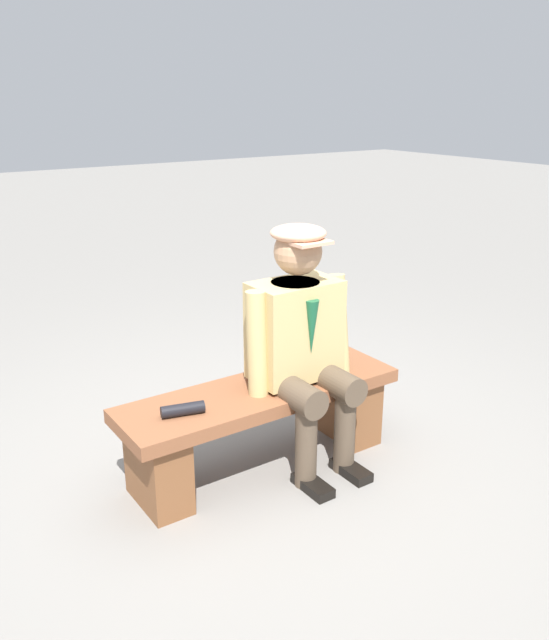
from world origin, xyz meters
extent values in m
plane|color=gray|center=(0.00, 0.00, 0.00)|extent=(30.00, 30.00, 0.00)
cube|color=brown|center=(0.00, 0.00, 0.41)|extent=(1.50, 0.44, 0.07)
cube|color=brown|center=(-0.58, 0.00, 0.19)|extent=(0.19, 0.37, 0.38)
cube|color=brown|center=(0.58, 0.00, 0.19)|extent=(0.19, 0.37, 0.38)
cube|color=tan|center=(-0.21, 0.00, 0.72)|extent=(0.45, 0.27, 0.51)
cylinder|color=#1E2338|center=(-0.21, 0.00, 0.95)|extent=(0.25, 0.25, 0.06)
cone|color=#195938|center=(-0.21, 0.14, 0.78)|extent=(0.07, 0.07, 0.28)
sphere|color=tan|center=(-0.21, 0.02, 1.14)|extent=(0.24, 0.24, 0.24)
ellipsoid|color=tan|center=(-0.21, 0.02, 1.23)|extent=(0.28, 0.28, 0.08)
cube|color=tan|center=(-0.21, 0.13, 1.20)|extent=(0.19, 0.11, 0.02)
cylinder|color=brown|center=(-0.33, 0.14, 0.47)|extent=(0.15, 0.43, 0.15)
cylinder|color=brown|center=(-0.33, 0.27, 0.23)|extent=(0.11, 0.11, 0.47)
cube|color=black|center=(-0.33, 0.33, 0.03)|extent=(0.10, 0.24, 0.05)
cylinder|color=tan|center=(-0.46, 0.04, 0.69)|extent=(0.10, 0.18, 0.58)
cylinder|color=brown|center=(-0.09, 0.14, 0.47)|extent=(0.15, 0.43, 0.15)
cylinder|color=brown|center=(-0.09, 0.27, 0.23)|extent=(0.11, 0.11, 0.47)
cube|color=black|center=(-0.09, 0.33, 0.03)|extent=(0.10, 0.24, 0.05)
cylinder|color=tan|center=(0.05, 0.04, 0.69)|extent=(0.11, 0.13, 0.58)
cylinder|color=black|center=(0.46, 0.04, 0.48)|extent=(0.21, 0.11, 0.06)
camera|label=1|loc=(1.66, 2.56, 1.87)|focal=36.96mm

